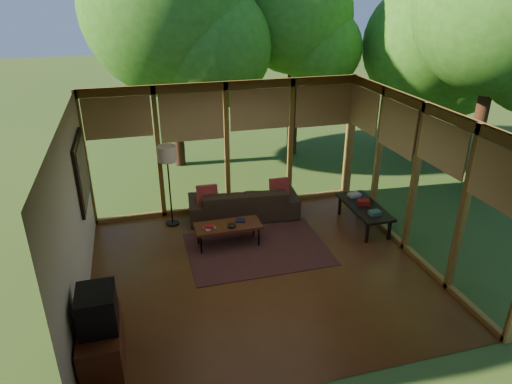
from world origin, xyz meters
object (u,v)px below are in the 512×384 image
object	(u,v)px
floor_lamp	(167,158)
coffee_table	(228,226)
sofa	(243,202)
television	(97,309)
side_console	(364,208)
media_cabinet	(102,345)

from	to	relation	value
floor_lamp	coffee_table	world-z (taller)	floor_lamp
sofa	television	world-z (taller)	television
floor_lamp	coffee_table	size ratio (longest dim) A/B	1.38
floor_lamp	coffee_table	bearing A→B (deg)	-50.25
coffee_table	side_console	xyz separation A→B (m)	(2.73, 0.01, 0.02)
sofa	media_cabinet	bearing A→B (deg)	57.94
media_cabinet	television	size ratio (longest dim) A/B	1.82
floor_lamp	coffee_table	xyz separation A→B (m)	(0.92, -1.10, -1.01)
television	sofa	bearing A→B (deg)	52.47
media_cabinet	television	distance (m)	0.55
sofa	media_cabinet	xyz separation A→B (m)	(-2.68, -3.47, -0.02)
television	side_console	xyz separation A→B (m)	(4.85, 2.42, -0.44)
television	floor_lamp	size ratio (longest dim) A/B	0.33
sofa	media_cabinet	world-z (taller)	sofa
sofa	floor_lamp	world-z (taller)	floor_lamp
floor_lamp	media_cabinet	bearing A→B (deg)	-109.12
floor_lamp	side_console	size ratio (longest dim) A/B	1.18
media_cabinet	television	xyz separation A→B (m)	(0.02, 0.00, 0.55)
sofa	television	bearing A→B (deg)	58.15
media_cabinet	coffee_table	distance (m)	3.23
media_cabinet	coffee_table	bearing A→B (deg)	48.55
side_console	television	bearing A→B (deg)	-153.46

